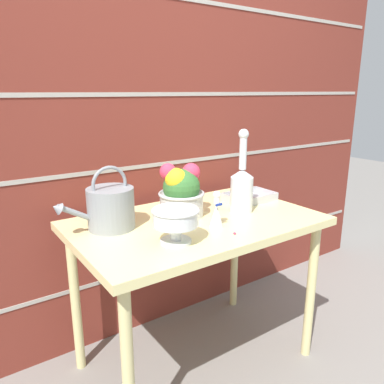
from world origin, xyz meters
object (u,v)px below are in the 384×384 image
Objects in this scene: watering_can at (110,207)px; flower_planter at (181,192)px; wire_tray at (249,198)px; crystal_pedestal_bowl at (176,220)px; figurine_vase at (216,213)px; glass_decanter at (242,186)px.

flower_planter is at bearing -5.17° from watering_can.
watering_can reaches higher than wire_tray.
flower_planter reaches higher than crystal_pedestal_bowl.
crystal_pedestal_bowl is 0.24m from figurine_vase.
figurine_vase is at bearing 10.66° from crystal_pedestal_bowl.
figurine_vase is at bearing -151.06° from wire_tray.
crystal_pedestal_bowl is 0.71× the size of wire_tray.
flower_planter is at bearing -179.14° from wire_tray.
glass_decanter is at bearing 17.30° from crystal_pedestal_bowl.
wire_tray is at bearing 22.74° from crystal_pedestal_bowl.
glass_decanter is 2.47× the size of figurine_vase.
figurine_vase reaches higher than crystal_pedestal_bowl.
glass_decanter is at bearing -22.92° from flower_planter.
watering_can is 0.33m from flower_planter.
glass_decanter is 0.26m from figurine_vase.
watering_can is 1.87× the size of crystal_pedestal_bowl.
watering_can is 0.77m from wire_tray.
glass_decanter reaches higher than figurine_vase.
flower_planter is at bearing 157.08° from glass_decanter.
glass_decanter is (0.60, -0.14, 0.03)m from watering_can.
flower_planter is 1.55× the size of figurine_vase.
glass_decanter reaches higher than flower_planter.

